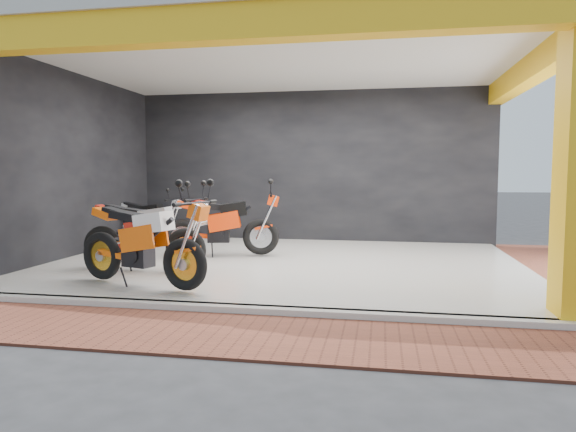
# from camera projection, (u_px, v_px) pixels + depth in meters

# --- Properties ---
(ground) EXTENTS (80.00, 80.00, 0.00)m
(ground) POSITION_uv_depth(u_px,v_px,m) (258.00, 294.00, 6.99)
(ground) COLOR #2D2D30
(ground) RESTS_ON ground
(showroom_floor) EXTENTS (8.00, 6.00, 0.10)m
(showroom_floor) POSITION_uv_depth(u_px,v_px,m) (285.00, 264.00, 8.94)
(showroom_floor) COLOR white
(showroom_floor) RESTS_ON ground
(showroom_ceiling) EXTENTS (8.40, 6.40, 0.20)m
(showroom_ceiling) POSITION_uv_depth(u_px,v_px,m) (285.00, 57.00, 8.64)
(showroom_ceiling) COLOR beige
(showroom_ceiling) RESTS_ON corner_column
(back_wall) EXTENTS (8.20, 0.20, 3.50)m
(back_wall) POSITION_uv_depth(u_px,v_px,m) (310.00, 168.00, 11.84)
(back_wall) COLOR black
(back_wall) RESTS_ON ground
(left_wall) EXTENTS (0.20, 6.20, 3.50)m
(left_wall) POSITION_uv_depth(u_px,v_px,m) (69.00, 167.00, 9.53)
(left_wall) COLOR black
(left_wall) RESTS_ON ground
(header_beam_front) EXTENTS (8.40, 0.30, 0.40)m
(header_beam_front) POSITION_uv_depth(u_px,v_px,m) (236.00, 24.00, 5.73)
(header_beam_front) COLOR yellow
(header_beam_front) RESTS_ON corner_column
(header_beam_right) EXTENTS (0.30, 6.40, 0.40)m
(header_beam_right) POSITION_uv_depth(u_px,v_px,m) (538.00, 66.00, 7.95)
(header_beam_right) COLOR yellow
(header_beam_right) RESTS_ON corner_column
(floor_kerb) EXTENTS (8.00, 0.20, 0.10)m
(floor_kerb) POSITION_uv_depth(u_px,v_px,m) (238.00, 310.00, 5.98)
(floor_kerb) COLOR white
(floor_kerb) RESTS_ON ground
(paver_front) EXTENTS (9.00, 1.40, 0.03)m
(paver_front) POSITION_uv_depth(u_px,v_px,m) (217.00, 333.00, 5.22)
(paver_front) COLOR brown
(paver_front) RESTS_ON ground
(moto_hero) EXTENTS (2.44, 1.49, 1.40)m
(moto_hero) POSITION_uv_depth(u_px,v_px,m) (184.00, 239.00, 6.58)
(moto_hero) COLOR #FF5F0A
(moto_hero) RESTS_ON showroom_floor
(moto_row_a) EXTENTS (2.27, 0.94, 1.36)m
(moto_row_a) POSITION_uv_depth(u_px,v_px,m) (185.00, 229.00, 7.91)
(moto_row_a) COLOR #B51F13
(moto_row_a) RESTS_ON showroom_floor
(moto_row_b) EXTENTS (2.37, 1.31, 1.37)m
(moto_row_b) POSITION_uv_depth(u_px,v_px,m) (261.00, 219.00, 9.48)
(moto_row_b) COLOR #FF3A0A
(moto_row_b) RESTS_ON showroom_floor
(moto_row_d) EXTENTS (2.04, 1.11, 1.18)m
(moto_row_d) POSITION_uv_depth(u_px,v_px,m) (169.00, 218.00, 10.90)
(moto_row_d) COLOR #B2B6BB
(moto_row_d) RESTS_ON showroom_floor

